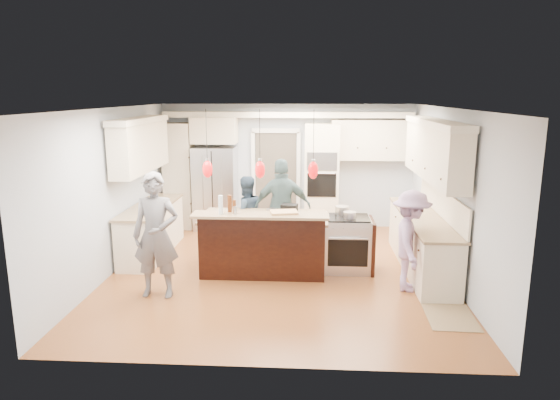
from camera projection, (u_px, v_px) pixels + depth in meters
The scene contains 23 objects.
ground_plane at pixel (279, 271), 8.37m from camera, with size 6.00×6.00×0.00m, color #AE612F.
room_shell at pixel (279, 164), 7.99m from camera, with size 5.54×6.04×2.72m.
refrigerator at pixel (215, 188), 10.85m from camera, with size 0.90×0.70×1.80m, color #B7B7BC.
oven_column at pixel (321, 178), 10.69m from camera, with size 0.72×0.69×2.30m.
back_upper_cabinets at pixel (252, 153), 10.76m from camera, with size 5.30×0.61×2.54m.
right_counter_run at pixel (426, 208), 8.30m from camera, with size 0.64×3.10×2.51m.
left_cabinets at pixel (148, 198), 9.08m from camera, with size 0.64×2.30×2.51m.
kitchen_island at pixel (264, 242), 8.36m from camera, with size 2.10×1.46×1.12m.
island_range at pixel (348, 244), 8.35m from camera, with size 0.82×0.71×0.92m.
pendant_lights at pixel (260, 169), 7.51m from camera, with size 1.75×0.15×1.03m.
person_bar_end at pixel (156, 235), 7.19m from camera, with size 0.67×0.44×1.84m, color slate.
person_far_left at pixel (246, 216), 9.11m from camera, with size 0.71×0.56×1.47m, color #27384C.
person_far_right at pixel (282, 208), 9.02m from camera, with size 1.05×0.44×1.79m, color #455E60.
person_range_side at pixel (411, 241), 7.45m from camera, with size 0.99×0.57×1.54m, color #A483B1.
floor_rug at pixel (450, 316), 6.68m from camera, with size 0.63×0.92×0.01m, color #9B7E54.
water_bottle at pixel (221, 205), 7.56m from camera, with size 0.07×0.07×0.30m, color silver.
beer_bottle_a at pixel (221, 205), 7.59m from camera, with size 0.07×0.07×0.27m, color #4F250E.
beer_bottle_b at pixel (234, 207), 7.63m from camera, with size 0.05×0.05×0.21m, color #4F250E.
beer_bottle_c at pixel (230, 204), 7.72m from camera, with size 0.07×0.07×0.27m, color #4F250E.
drink_can at pixel (236, 210), 7.60m from camera, with size 0.07×0.07×0.12m, color #B7B7BC.
cutting_board at pixel (284, 212), 7.67m from camera, with size 0.41×0.29×0.03m, color tan.
pot_large at pixel (342, 210), 8.43m from camera, with size 0.24×0.24×0.14m, color #B7B7BC.
pot_small at pixel (349, 215), 8.18m from camera, with size 0.21×0.21×0.10m, color #B7B7BC.
Camera 1 is at (0.50, -7.92, 2.94)m, focal length 32.00 mm.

